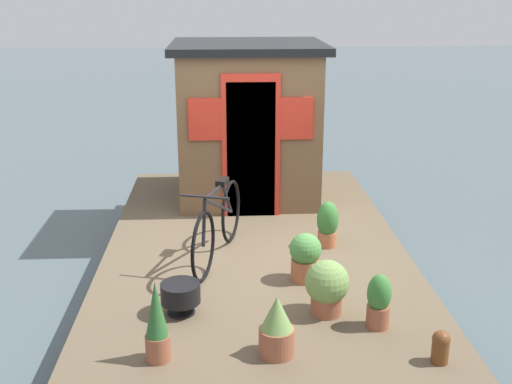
{
  "coord_description": "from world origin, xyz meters",
  "views": [
    {
      "loc": [
        -6.64,
        0.34,
        3.3
      ],
      "look_at": [
        -0.2,
        0.0,
        1.21
      ],
      "focal_mm": 44.68,
      "sensor_mm": 36.0,
      "label": 1
    }
  ],
  "objects_px": {
    "potted_plant_ivy": "(277,327)",
    "mooring_bollard": "(441,346)",
    "potted_plant_basil": "(305,256)",
    "charcoal_grill": "(180,294)",
    "potted_plant_rosemary": "(327,286)",
    "houseboat_cabin": "(248,121)",
    "potted_plant_succulent": "(157,323)",
    "bicycle": "(218,224)",
    "potted_plant_thyme": "(328,224)",
    "potted_plant_fern": "(379,301)"
  },
  "relations": [
    {
      "from": "houseboat_cabin",
      "to": "potted_plant_succulent",
      "type": "height_order",
      "value": "houseboat_cabin"
    },
    {
      "from": "potted_plant_rosemary",
      "to": "potted_plant_succulent",
      "type": "xyz_separation_m",
      "value": [
        -0.67,
        1.43,
        0.05
      ]
    },
    {
      "from": "potted_plant_thyme",
      "to": "charcoal_grill",
      "type": "relative_size",
      "value": 1.48
    },
    {
      "from": "houseboat_cabin",
      "to": "bicycle",
      "type": "bearing_deg",
      "value": 169.35
    },
    {
      "from": "potted_plant_rosemary",
      "to": "potted_plant_basil",
      "type": "xyz_separation_m",
      "value": [
        0.69,
        0.1,
        -0.02
      ]
    },
    {
      "from": "potted_plant_basil",
      "to": "potted_plant_ivy",
      "type": "bearing_deg",
      "value": 163.5
    },
    {
      "from": "potted_plant_rosemary",
      "to": "charcoal_grill",
      "type": "height_order",
      "value": "potted_plant_rosemary"
    },
    {
      "from": "potted_plant_fern",
      "to": "potted_plant_succulent",
      "type": "bearing_deg",
      "value": 102.69
    },
    {
      "from": "houseboat_cabin",
      "to": "bicycle",
      "type": "relative_size",
      "value": 1.23
    },
    {
      "from": "houseboat_cabin",
      "to": "potted_plant_fern",
      "type": "bearing_deg",
      "value": -165.41
    },
    {
      "from": "houseboat_cabin",
      "to": "potted_plant_thyme",
      "type": "bearing_deg",
      "value": -156.85
    },
    {
      "from": "potted_plant_ivy",
      "to": "potted_plant_thyme",
      "type": "relative_size",
      "value": 0.96
    },
    {
      "from": "charcoal_grill",
      "to": "potted_plant_ivy",
      "type": "bearing_deg",
      "value": -131.68
    },
    {
      "from": "potted_plant_ivy",
      "to": "potted_plant_basil",
      "type": "bearing_deg",
      "value": -16.5
    },
    {
      "from": "potted_plant_succulent",
      "to": "charcoal_grill",
      "type": "height_order",
      "value": "potted_plant_succulent"
    },
    {
      "from": "houseboat_cabin",
      "to": "potted_plant_fern",
      "type": "relative_size",
      "value": 4.28
    },
    {
      "from": "potted_plant_basil",
      "to": "charcoal_grill",
      "type": "distance_m",
      "value": 1.35
    },
    {
      "from": "bicycle",
      "to": "mooring_bollard",
      "type": "distance_m",
      "value": 2.71
    },
    {
      "from": "potted_plant_rosemary",
      "to": "charcoal_grill",
      "type": "distance_m",
      "value": 1.3
    },
    {
      "from": "charcoal_grill",
      "to": "houseboat_cabin",
      "type": "bearing_deg",
      "value": -12.46
    },
    {
      "from": "bicycle",
      "to": "potted_plant_fern",
      "type": "bearing_deg",
      "value": -137.81
    },
    {
      "from": "potted_plant_fern",
      "to": "bicycle",
      "type": "bearing_deg",
      "value": 42.19
    },
    {
      "from": "houseboat_cabin",
      "to": "potted_plant_succulent",
      "type": "xyz_separation_m",
      "value": [
        -4.1,
        0.87,
        -0.73
      ]
    },
    {
      "from": "potted_plant_rosemary",
      "to": "potted_plant_basil",
      "type": "relative_size",
      "value": 1.04
    },
    {
      "from": "potted_plant_rosemary",
      "to": "potted_plant_thyme",
      "type": "bearing_deg",
      "value": -9.33
    },
    {
      "from": "potted_plant_fern",
      "to": "potted_plant_basil",
      "type": "xyz_separation_m",
      "value": [
        0.95,
        0.51,
        0.01
      ]
    },
    {
      "from": "potted_plant_succulent",
      "to": "houseboat_cabin",
      "type": "bearing_deg",
      "value": -12.05
    },
    {
      "from": "potted_plant_ivy",
      "to": "potted_plant_rosemary",
      "type": "bearing_deg",
      "value": -37.9
    },
    {
      "from": "potted_plant_rosemary",
      "to": "bicycle",
      "type": "bearing_deg",
      "value": 37.54
    },
    {
      "from": "potted_plant_basil",
      "to": "bicycle",
      "type": "bearing_deg",
      "value": 56.98
    },
    {
      "from": "potted_plant_fern",
      "to": "potted_plant_thyme",
      "type": "distance_m",
      "value": 1.8
    },
    {
      "from": "potted_plant_succulent",
      "to": "potted_plant_thyme",
      "type": "relative_size",
      "value": 1.28
    },
    {
      "from": "bicycle",
      "to": "potted_plant_fern",
      "type": "xyz_separation_m",
      "value": [
        -1.51,
        -1.37,
        -0.15
      ]
    },
    {
      "from": "potted_plant_thyme",
      "to": "potted_plant_basil",
      "type": "bearing_deg",
      "value": 157.17
    },
    {
      "from": "potted_plant_ivy",
      "to": "mooring_bollard",
      "type": "distance_m",
      "value": 1.27
    },
    {
      "from": "potted_plant_rosemary",
      "to": "potted_plant_thyme",
      "type": "distance_m",
      "value": 1.56
    },
    {
      "from": "potted_plant_thyme",
      "to": "mooring_bollard",
      "type": "bearing_deg",
      "value": -167.87
    },
    {
      "from": "potted_plant_rosemary",
      "to": "mooring_bollard",
      "type": "height_order",
      "value": "potted_plant_rosemary"
    },
    {
      "from": "potted_plant_succulent",
      "to": "charcoal_grill",
      "type": "relative_size",
      "value": 1.9
    },
    {
      "from": "potted_plant_ivy",
      "to": "charcoal_grill",
      "type": "distance_m",
      "value": 1.07
    },
    {
      "from": "bicycle",
      "to": "potted_plant_ivy",
      "type": "xyz_separation_m",
      "value": [
        -1.89,
        -0.47,
        -0.15
      ]
    },
    {
      "from": "potted_plant_succulent",
      "to": "mooring_bollard",
      "type": "xyz_separation_m",
      "value": [
        -0.15,
        -2.19,
        -0.18
      ]
    },
    {
      "from": "potted_plant_ivy",
      "to": "potted_plant_basil",
      "type": "xyz_separation_m",
      "value": [
        1.33,
        -0.4,
        0.01
      ]
    },
    {
      "from": "potted_plant_rosemary",
      "to": "potted_plant_basil",
      "type": "distance_m",
      "value": 0.7
    },
    {
      "from": "potted_plant_ivy",
      "to": "charcoal_grill",
      "type": "height_order",
      "value": "potted_plant_ivy"
    },
    {
      "from": "potted_plant_ivy",
      "to": "bicycle",
      "type": "bearing_deg",
      "value": 13.82
    },
    {
      "from": "houseboat_cabin",
      "to": "charcoal_grill",
      "type": "height_order",
      "value": "houseboat_cabin"
    },
    {
      "from": "bicycle",
      "to": "charcoal_grill",
      "type": "distance_m",
      "value": 1.25
    },
    {
      "from": "potted_plant_succulent",
      "to": "potted_plant_thyme",
      "type": "xyz_separation_m",
      "value": [
        2.21,
        -1.68,
        -0.06
      ]
    },
    {
      "from": "potted_plant_succulent",
      "to": "mooring_bollard",
      "type": "relative_size",
      "value": 2.49
    }
  ]
}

